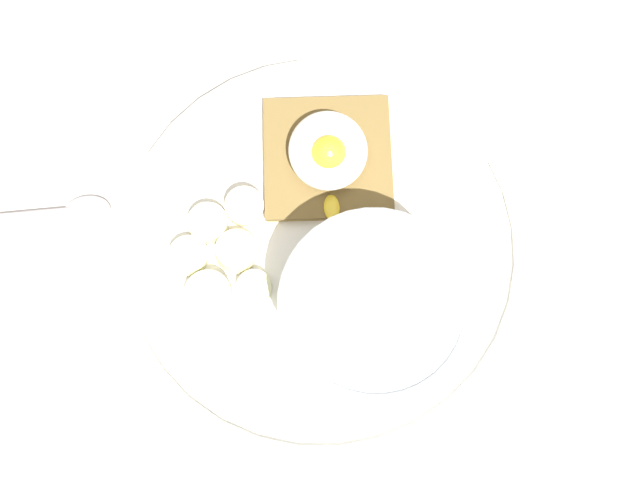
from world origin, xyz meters
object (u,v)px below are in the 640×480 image
banana_slice_front (189,256)px  banana_slice_right (209,294)px  toast_slice (328,158)px  banana_slice_inner (244,207)px  oatmeal_bowl (372,309)px  poached_egg (328,151)px  banana_slice_left (236,249)px  spoon (47,214)px  banana_slice_back (254,288)px  banana_slice_outer (208,223)px

banana_slice_front → banana_slice_right: (-2.98, -1.35, 0.03)cm
toast_slice → banana_slice_inner: (-3.35, 6.68, 0.19)cm
oatmeal_bowl → toast_slice: (12.27, 1.89, -2.98)cm
toast_slice → poached_egg: 1.89cm
banana_slice_inner → toast_slice: bearing=-63.4°
banana_slice_left → banana_slice_right: banana_slice_left is taller
poached_egg → spoon: (-2.07, 22.12, -3.09)cm
banana_slice_left → banana_slice_back: bearing=-159.2°
banana_slice_front → banana_slice_back: (-2.81, -4.75, -0.07)cm
banana_slice_left → oatmeal_bowl: bearing=-121.2°
banana_slice_left → spoon: size_ratio=0.35×
poached_egg → banana_slice_inner: size_ratio=1.96×
oatmeal_bowl → banana_slice_right: oatmeal_bowl is taller
oatmeal_bowl → toast_slice: size_ratio=1.23×
oatmeal_bowl → toast_slice: bearing=8.7°
banana_slice_front → banana_slice_outer: same height
banana_slice_front → banana_slice_left: (0.18, -3.61, 0.05)cm
poached_egg → banana_slice_outer: (-4.26, 9.51, -1.77)cm
poached_egg → spoon: poached_egg is taller
poached_egg → oatmeal_bowl: bearing=-171.2°
banana_slice_left → banana_slice_front: bearing=92.9°
banana_slice_outer → banana_slice_inner: bearing=-70.1°
banana_slice_right → banana_slice_outer: (5.38, -0.25, 0.02)cm
oatmeal_bowl → banana_slice_inner: oatmeal_bowl is taller
banana_slice_outer → spoon: bearing=80.1°
poached_egg → banana_slice_left: size_ratio=1.81×
banana_slice_left → banana_slice_back: (-3.00, -1.14, -0.13)cm
toast_slice → banana_slice_outer: 10.48cm
oatmeal_bowl → poached_egg: bearing=8.8°
oatmeal_bowl → banana_slice_outer: size_ratio=3.25×
spoon → oatmeal_bowl: bearing=-112.8°
banana_slice_front → banana_slice_left: 3.61cm
poached_egg → banana_slice_right: poached_egg is taller
oatmeal_bowl → banana_slice_back: size_ratio=3.93×
toast_slice → poached_egg: (-0.11, 0.00, 1.88)cm
banana_slice_inner → banana_slice_back: bearing=-177.2°
banana_slice_front → banana_slice_right: 3.27cm
banana_slice_inner → poached_egg: bearing=-64.1°
banana_slice_back → banana_slice_right: 3.40cm
toast_slice → banana_slice_back: banana_slice_back is taller
poached_egg → banana_slice_back: bearing=146.1°
banana_slice_right → oatmeal_bowl: bearing=-102.2°
oatmeal_bowl → banana_slice_front: 14.42cm
banana_slice_right → banana_slice_left: bearing=-35.5°
banana_slice_inner → banana_slice_outer: banana_slice_inner is taller
toast_slice → banana_slice_outer: (-4.38, 9.52, 0.11)cm
toast_slice → spoon: (-2.18, 22.12, -1.20)cm
toast_slice → spoon: bearing=95.6°
banana_slice_front → banana_slice_left: size_ratio=0.91×
oatmeal_bowl → toast_slice: 12.77cm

